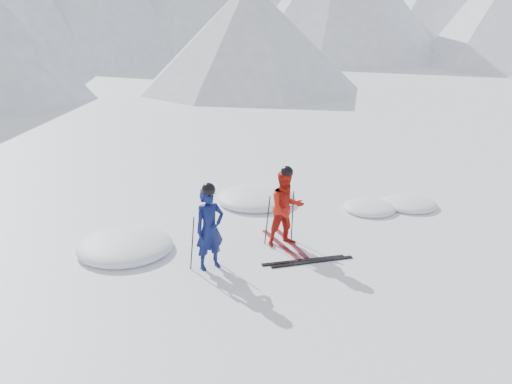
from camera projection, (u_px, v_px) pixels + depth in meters
ground at (325, 231)px, 12.16m from camera, size 160.00×160.00×0.00m
skier_blue at (210, 229)px, 10.19m from camera, size 0.61×0.42×1.61m
skier_red at (286, 208)px, 11.24m from camera, size 0.91×0.78×1.61m
pole_blue_left at (192, 243)px, 10.23m from camera, size 0.11×0.08×1.07m
pole_blue_right at (214, 235)px, 10.61m from camera, size 0.11×0.07×1.07m
pole_red_left at (267, 220)px, 11.35m from camera, size 0.11×0.09×1.07m
pole_red_right at (293, 215)px, 11.61m from camera, size 0.11×0.08×1.07m
ski_worn_left at (281, 245)px, 11.43m from camera, size 0.43×1.68×0.03m
ski_worn_right at (290, 242)px, 11.56m from camera, size 0.54×1.66×0.03m
ski_loose_a at (303, 260)px, 10.71m from camera, size 1.61×0.72×0.03m
ski_loose_b at (312, 262)px, 10.65m from camera, size 1.63×0.66×0.03m
snow_lumps at (246, 219)px, 12.89m from camera, size 8.60×4.24×0.44m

